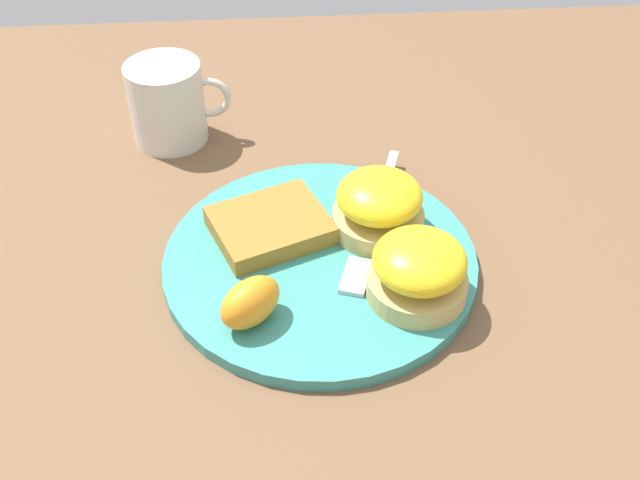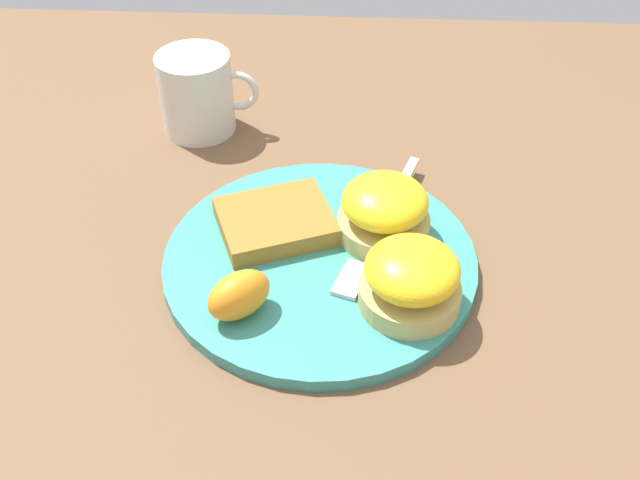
{
  "view_description": "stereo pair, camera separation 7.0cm",
  "coord_description": "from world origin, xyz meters",
  "px_view_note": "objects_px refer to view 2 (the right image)",
  "views": [
    {
      "loc": [
        -0.04,
        -0.52,
        0.5
      ],
      "look_at": [
        0.0,
        0.0,
        0.03
      ],
      "focal_mm": 42.0,
      "sensor_mm": 36.0,
      "label": 1
    },
    {
      "loc": [
        0.03,
        -0.52,
        0.5
      ],
      "look_at": [
        0.0,
        0.0,
        0.03
      ],
      "focal_mm": 42.0,
      "sensor_mm": 36.0,
      "label": 2
    }
  ],
  "objects_px": {
    "fork": "(377,230)",
    "cup": "(197,93)",
    "sandwich_benedict_left": "(411,279)",
    "sandwich_benedict_right": "(384,210)",
    "orange_wedge": "(239,295)",
    "hashbrown_patty": "(275,221)"
  },
  "relations": [
    {
      "from": "sandwich_benedict_right",
      "to": "cup",
      "type": "distance_m",
      "value": 0.3
    },
    {
      "from": "sandwich_benedict_right",
      "to": "orange_wedge",
      "type": "bearing_deg",
      "value": -138.13
    },
    {
      "from": "fork",
      "to": "cup",
      "type": "distance_m",
      "value": 0.29
    },
    {
      "from": "sandwich_benedict_left",
      "to": "cup",
      "type": "distance_m",
      "value": 0.38
    },
    {
      "from": "sandwich_benedict_right",
      "to": "hashbrown_patty",
      "type": "bearing_deg",
      "value": 179.3
    },
    {
      "from": "sandwich_benedict_right",
      "to": "orange_wedge",
      "type": "xyz_separation_m",
      "value": [
        -0.13,
        -0.11,
        -0.01
      ]
    },
    {
      "from": "sandwich_benedict_left",
      "to": "orange_wedge",
      "type": "relative_size",
      "value": 1.52
    },
    {
      "from": "cup",
      "to": "fork",
      "type": "bearing_deg",
      "value": -42.94
    },
    {
      "from": "cup",
      "to": "sandwich_benedict_left",
      "type": "bearing_deg",
      "value": -50.6
    },
    {
      "from": "hashbrown_patty",
      "to": "orange_wedge",
      "type": "height_order",
      "value": "orange_wedge"
    },
    {
      "from": "hashbrown_patty",
      "to": "orange_wedge",
      "type": "relative_size",
      "value": 1.8
    },
    {
      "from": "sandwich_benedict_right",
      "to": "cup",
      "type": "relative_size",
      "value": 0.77
    },
    {
      "from": "sandwich_benedict_right",
      "to": "fork",
      "type": "distance_m",
      "value": 0.03
    },
    {
      "from": "fork",
      "to": "cup",
      "type": "relative_size",
      "value": 1.89
    },
    {
      "from": "sandwich_benedict_left",
      "to": "sandwich_benedict_right",
      "type": "bearing_deg",
      "value": 103.68
    },
    {
      "from": "sandwich_benedict_left",
      "to": "orange_wedge",
      "type": "distance_m",
      "value": 0.15
    },
    {
      "from": "sandwich_benedict_left",
      "to": "orange_wedge",
      "type": "height_order",
      "value": "sandwich_benedict_left"
    },
    {
      "from": "sandwich_benedict_left",
      "to": "fork",
      "type": "distance_m",
      "value": 0.1
    },
    {
      "from": "sandwich_benedict_right",
      "to": "fork",
      "type": "height_order",
      "value": "sandwich_benedict_right"
    },
    {
      "from": "hashbrown_patty",
      "to": "sandwich_benedict_right",
      "type": "bearing_deg",
      "value": -0.7
    },
    {
      "from": "sandwich_benedict_right",
      "to": "orange_wedge",
      "type": "distance_m",
      "value": 0.17
    },
    {
      "from": "sandwich_benedict_left",
      "to": "sandwich_benedict_right",
      "type": "xyz_separation_m",
      "value": [
        -0.02,
        0.09,
        0.0
      ]
    }
  ]
}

